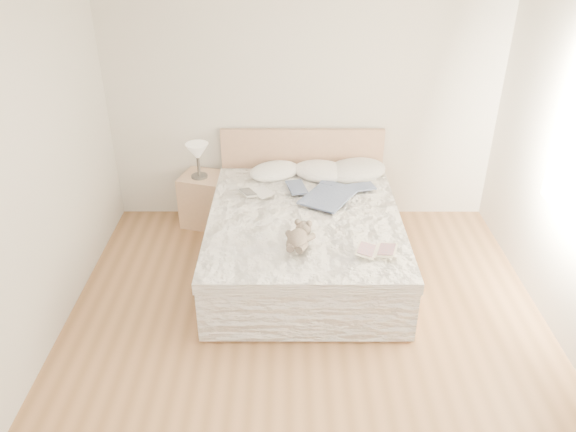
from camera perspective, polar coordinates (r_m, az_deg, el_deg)
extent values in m
cube|color=brown|center=(4.49, 1.94, -13.62)|extent=(4.00, 4.50, 0.00)
cube|color=beige|center=(5.79, 1.53, 12.23)|extent=(4.00, 0.02, 2.70)
cube|color=beige|center=(4.14, -26.62, 1.66)|extent=(0.02, 4.50, 2.70)
cube|color=tan|center=(5.33, 1.61, -4.34)|extent=(1.68, 2.08, 0.20)
cube|color=white|center=(5.19, 1.65, -2.05)|extent=(1.60, 2.00, 0.30)
cube|color=white|center=(5.05, 1.69, -0.51)|extent=(1.72, 2.05, 0.10)
cube|color=tan|center=(6.04, 1.43, 4.34)|extent=(1.70, 0.06, 1.00)
cube|color=tan|center=(6.04, -8.43, 1.67)|extent=(0.54, 0.51, 0.56)
cylinder|color=#4A4640|center=(5.88, -8.98, 4.02)|extent=(0.17, 0.17, 0.02)
cylinder|color=#403A35|center=(5.83, -9.08, 5.14)|extent=(0.03, 0.03, 0.23)
cone|color=beige|center=(5.77, -9.19, 6.47)|extent=(0.30, 0.30, 0.17)
ellipsoid|color=white|center=(5.76, -1.38, 4.59)|extent=(0.65, 0.59, 0.16)
ellipsoid|color=white|center=(5.76, 3.49, 4.55)|extent=(0.71, 0.60, 0.18)
ellipsoid|color=silver|center=(5.81, 6.85, 4.61)|extent=(0.81, 0.71, 0.20)
cube|color=silver|center=(5.34, -3.31, 2.33)|extent=(0.35, 0.33, 0.02)
cube|color=#F2EBC6|center=(4.52, 8.97, -3.53)|extent=(0.38, 0.31, 0.02)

